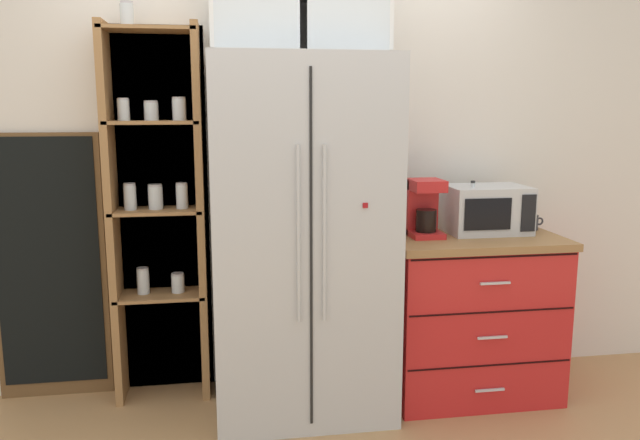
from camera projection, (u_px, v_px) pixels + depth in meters
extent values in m
plane|color=tan|center=(302.00, 403.00, 3.45)|extent=(10.78, 10.78, 0.00)
cube|color=silver|center=(291.00, 163.00, 3.61)|extent=(5.07, 0.10, 2.55)
cube|color=silver|center=(301.00, 238.00, 3.28)|extent=(0.91, 0.72, 1.85)
cube|color=black|center=(311.00, 254.00, 2.93)|extent=(0.01, 0.01, 1.70)
cylinder|color=silver|center=(299.00, 235.00, 2.89)|extent=(0.02, 0.02, 0.83)
cylinder|color=silver|center=(324.00, 234.00, 2.91)|extent=(0.02, 0.02, 0.83)
cube|color=#A8161C|center=(365.00, 205.00, 2.93)|extent=(0.02, 0.01, 0.02)
cube|color=brown|center=(159.00, 213.00, 3.51)|extent=(0.54, 0.04, 2.02)
cube|color=#9E7042|center=(112.00, 219.00, 3.34)|extent=(0.04, 0.24, 2.02)
cube|color=#9E7042|center=(201.00, 216.00, 3.41)|extent=(0.04, 0.24, 2.02)
cube|color=#9E7042|center=(161.00, 295.00, 3.46)|extent=(0.48, 0.24, 0.02)
cylinder|color=silver|center=(143.00, 282.00, 3.44)|extent=(0.06, 0.06, 0.13)
cylinder|color=white|center=(143.00, 285.00, 3.45)|extent=(0.06, 0.06, 0.09)
cylinder|color=#B2B2B7|center=(143.00, 269.00, 3.43)|extent=(0.06, 0.06, 0.01)
cylinder|color=silver|center=(178.00, 284.00, 3.47)|extent=(0.07, 0.07, 0.10)
cylinder|color=#E0C67F|center=(178.00, 286.00, 3.47)|extent=(0.06, 0.06, 0.07)
cylinder|color=#B2B2B7|center=(177.00, 274.00, 3.46)|extent=(0.07, 0.07, 0.01)
cube|color=#9E7042|center=(157.00, 211.00, 3.37)|extent=(0.48, 0.24, 0.02)
cylinder|color=silver|center=(130.00, 198.00, 3.34)|extent=(0.06, 0.06, 0.13)
cylinder|color=#B77A38|center=(130.00, 201.00, 3.34)|extent=(0.06, 0.06, 0.09)
cylinder|color=#B2B2B7|center=(129.00, 184.00, 3.32)|extent=(0.06, 0.06, 0.01)
cylinder|color=silver|center=(156.00, 198.00, 3.36)|extent=(0.08, 0.08, 0.12)
cylinder|color=beige|center=(156.00, 201.00, 3.37)|extent=(0.07, 0.07, 0.08)
cylinder|color=#B2B2B7|center=(155.00, 185.00, 3.35)|extent=(0.07, 0.07, 0.01)
cylinder|color=silver|center=(182.00, 197.00, 3.38)|extent=(0.06, 0.06, 0.13)
cylinder|color=white|center=(182.00, 200.00, 3.38)|extent=(0.05, 0.05, 0.09)
cylinder|color=#B2B2B7|center=(181.00, 184.00, 3.37)|extent=(0.06, 0.06, 0.01)
cube|color=#9E7042|center=(153.00, 122.00, 3.29)|extent=(0.48, 0.24, 0.02)
cylinder|color=silver|center=(124.00, 110.00, 3.25)|extent=(0.06, 0.06, 0.10)
cylinder|color=#CCB78C|center=(124.00, 114.00, 3.25)|extent=(0.05, 0.05, 0.07)
cylinder|color=#B2B2B7|center=(123.00, 99.00, 3.24)|extent=(0.06, 0.06, 0.01)
cylinder|color=silver|center=(151.00, 112.00, 3.28)|extent=(0.07, 0.07, 0.09)
cylinder|color=brown|center=(151.00, 114.00, 3.28)|extent=(0.06, 0.06, 0.06)
cylinder|color=#B2B2B7|center=(151.00, 102.00, 3.27)|extent=(0.07, 0.07, 0.01)
cylinder|color=silver|center=(179.00, 110.00, 3.30)|extent=(0.07, 0.07, 0.11)
cylinder|color=#2D2D2D|center=(179.00, 113.00, 3.30)|extent=(0.06, 0.06, 0.07)
cylinder|color=#B2B2B7|center=(179.00, 98.00, 3.29)|extent=(0.07, 0.07, 0.01)
cube|color=#9E7042|center=(148.00, 29.00, 3.21)|extent=(0.48, 0.24, 0.02)
cylinder|color=silver|center=(127.00, 15.00, 3.17)|extent=(0.07, 0.07, 0.11)
cylinder|color=#382316|center=(127.00, 19.00, 3.18)|extent=(0.06, 0.06, 0.08)
cylinder|color=#B2B2B7|center=(126.00, 2.00, 3.16)|extent=(0.06, 0.06, 0.01)
cube|color=red|center=(467.00, 316.00, 3.55)|extent=(0.91, 0.64, 0.86)
cube|color=#9E7042|center=(471.00, 238.00, 3.47)|extent=(0.94, 0.67, 0.04)
cube|color=black|center=(490.00, 365.00, 3.27)|extent=(0.89, 0.00, 0.01)
cube|color=silver|center=(490.00, 390.00, 3.28)|extent=(0.16, 0.01, 0.01)
cube|color=black|center=(493.00, 312.00, 3.21)|extent=(0.89, 0.00, 0.01)
cube|color=silver|center=(493.00, 337.00, 3.23)|extent=(0.16, 0.01, 0.01)
cube|color=black|center=(496.00, 257.00, 3.16)|extent=(0.89, 0.00, 0.01)
cube|color=silver|center=(495.00, 283.00, 3.18)|extent=(0.16, 0.01, 0.01)
cube|color=silver|center=(486.00, 209.00, 3.51)|extent=(0.44, 0.32, 0.26)
cube|color=black|center=(488.00, 214.00, 3.34)|extent=(0.26, 0.01, 0.17)
cube|color=black|center=(529.00, 213.00, 3.38)|extent=(0.08, 0.01, 0.20)
cube|color=red|center=(425.00, 234.00, 3.40)|extent=(0.17, 0.20, 0.03)
cube|color=red|center=(422.00, 207.00, 3.45)|extent=(0.17, 0.06, 0.30)
cube|color=red|center=(427.00, 185.00, 3.36)|extent=(0.17, 0.20, 0.06)
cylinder|color=black|center=(426.00, 221.00, 3.38)|extent=(0.11, 0.11, 0.12)
cylinder|color=#2D2D33|center=(532.00, 222.00, 3.60)|extent=(0.07, 0.07, 0.08)
torus|color=#2D2D33|center=(540.00, 221.00, 3.60)|extent=(0.05, 0.01, 0.05)
cylinder|color=silver|center=(474.00, 228.00, 3.42)|extent=(0.09, 0.09, 0.08)
torus|color=silver|center=(484.00, 227.00, 3.43)|extent=(0.05, 0.01, 0.05)
cylinder|color=silver|center=(471.00, 215.00, 3.45)|extent=(0.06, 0.06, 0.21)
cone|color=silver|center=(472.00, 195.00, 3.43)|extent=(0.06, 0.06, 0.04)
cylinder|color=silver|center=(473.00, 189.00, 3.43)|extent=(0.02, 0.02, 0.07)
cylinder|color=black|center=(473.00, 182.00, 3.42)|extent=(0.02, 0.02, 0.01)
cylinder|color=#285B33|center=(470.00, 219.00, 3.48)|extent=(0.07, 0.07, 0.17)
cone|color=#285B33|center=(471.00, 203.00, 3.46)|extent=(0.07, 0.07, 0.04)
cylinder|color=#285B33|center=(471.00, 197.00, 3.45)|extent=(0.03, 0.03, 0.07)
cylinder|color=black|center=(471.00, 190.00, 3.45)|extent=(0.03, 0.03, 0.01)
cube|color=silver|center=(295.00, 1.00, 3.23)|extent=(0.87, 0.02, 0.57)
cube|color=silver|center=(299.00, 53.00, 3.13)|extent=(0.87, 0.32, 0.02)
cylinder|color=silver|center=(237.00, 50.00, 3.08)|extent=(0.05, 0.05, 0.00)
cylinder|color=silver|center=(237.00, 43.00, 3.08)|extent=(0.01, 0.01, 0.07)
cone|color=silver|center=(237.00, 30.00, 3.07)|extent=(0.06, 0.06, 0.05)
cylinder|color=silver|center=(360.00, 52.00, 3.18)|extent=(0.05, 0.05, 0.00)
cylinder|color=silver|center=(360.00, 45.00, 3.17)|extent=(0.01, 0.01, 0.07)
cone|color=silver|center=(360.00, 33.00, 3.16)|extent=(0.06, 0.06, 0.05)
cube|color=brown|center=(50.00, 268.00, 3.43)|extent=(0.60, 0.04, 1.46)
cube|color=black|center=(48.00, 263.00, 3.41)|extent=(0.54, 0.01, 1.36)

